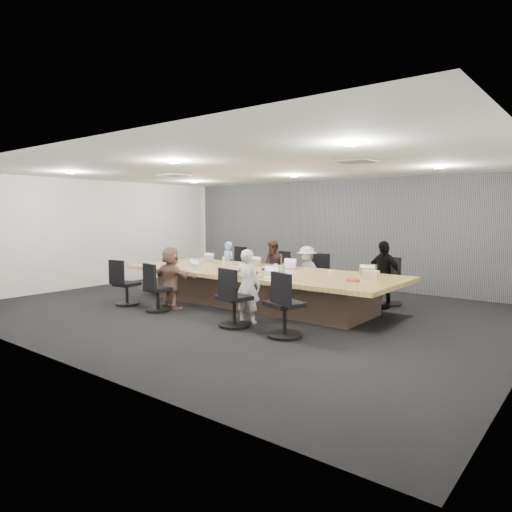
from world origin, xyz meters
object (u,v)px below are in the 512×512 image
Objects in this scene: laptop_6 at (266,277)px; canvas_bag at (371,275)px; chair_1 at (281,276)px; mug_brown at (175,261)px; chair_5 at (158,293)px; person_5 at (171,278)px; bottle_green_left at (178,256)px; bottle_green_right at (283,270)px; laptop_1 at (259,265)px; person_1 at (273,267)px; chair_3 at (389,286)px; person_6 at (247,286)px; chair_7 at (285,309)px; laptop_2 at (294,268)px; laptop_5 at (191,269)px; conference_table at (259,286)px; chair_2 at (315,279)px; chair_0 at (237,270)px; person_0 at (228,265)px; laptop_3 at (372,274)px; chair_4 at (127,288)px; person_3 at (383,275)px; chair_6 at (234,303)px; person_2 at (307,272)px; bottle_clear at (224,261)px; snack_packet at (353,280)px; laptop_0 at (213,261)px; stapler at (255,273)px.

laptop_6 is 1.91m from canvas_bag.
mug_brown reaches higher than chair_1.
chair_5 is 0.58× the size of person_5.
bottle_green_right is at bearing -7.98° from bottle_green_left.
bottle_green_right is at bearing -4.38° from mug_brown.
person_1 is at bearing -84.34° from laptop_1.
person_6 reaches higher than chair_3.
person_6 is (-1.36, -3.05, 0.25)m from chair_3.
bottle_green_right is (-0.97, 1.35, 0.41)m from chair_7.
person_6 reaches higher than bottle_green_right.
laptop_2 is at bearing 17.65° from mug_brown.
laptop_5 is (0.00, 0.55, 0.12)m from person_5.
person_5 is at bearing -84.34° from laptop_5.
conference_table is 7.76× the size of chair_2.
person_1 is at bearing 177.71° from chair_0.
laptop_1 and laptop_5 have the same top height.
laptop_3 is (4.22, -0.55, 0.15)m from person_0.
conference_table is at bearing 132.94° from laptop_1.
person_3 is (4.35, 3.05, 0.32)m from chair_4.
chair_1 is 0.56× the size of person_3.
laptop_2 is at bearing -174.34° from laptop_1.
person_6 is (0.00, 0.35, 0.24)m from chair_6.
person_0 is (-2.07, 1.35, 0.20)m from conference_table.
chair_4 is 0.57× the size of person_6.
bottle_green_left is at bearing -137.75° from person_1.
chair_3 is 2.79m from person_1.
person_5 is at bearing 94.05° from chair_1.
person_1 is 2.76m from person_3.
person_1 is 1.09× the size of person_2.
laptop_2 is at bearing -18.53° from person_1.
bottle_green_left reaches higher than laptop_1.
chair_3 is 2.69× the size of laptop_5.
person_6 is at bearing -0.92° from chair_4.
chair_2 is 3.71m from chair_7.
person_3 is 3.52m from bottle_clear.
person_2 is at bearing -167.67° from person_3.
person_1 is 3.15m from canvas_bag.
person_0 is 3.57m from laptop_6.
person_5 reaches higher than chair_3.
chair_0 reaches higher than snack_packet.
chair_5 is at bearing -168.92° from chair_6.
chair_7 is at bearing 151.40° from laptop_0.
person_0 reaches higher than laptop_5.
chair_4 is 2.08× the size of laptop_1.
person_1 is 7.80× the size of stapler.
laptop_1 is 2.15m from bottle_green_left.
person_3 reaches higher than person_1.
chair_2 is 0.56× the size of person_3.
laptop_0 is (-2.07, 0.80, 0.35)m from conference_table.
person_0 is at bearing -58.28° from person_6.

